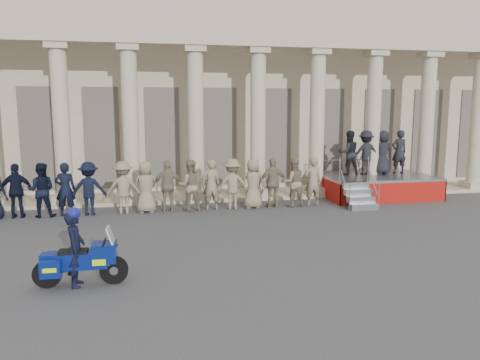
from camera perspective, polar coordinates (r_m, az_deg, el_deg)
name	(u,v)px	position (r m, az deg, el deg)	size (l,w,h in m)	color
ground	(178,265)	(11.82, -7.56, -10.28)	(90.00, 90.00, 0.00)	#3E3E40
building	(159,95)	(25.92, -9.89, 10.12)	(40.00, 12.50, 9.00)	tan
officer_rank	(67,189)	(17.84, -20.33, -1.07)	(19.05, 0.73, 1.94)	black
reviewing_stand	(371,161)	(21.20, 15.69, 2.20)	(4.70, 4.40, 2.88)	gray
motorcycle	(81,261)	(10.86, -18.77, -9.30)	(2.01, 0.83, 1.29)	black
rider	(75,247)	(10.79, -19.45, -7.72)	(0.41, 0.62, 1.75)	black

